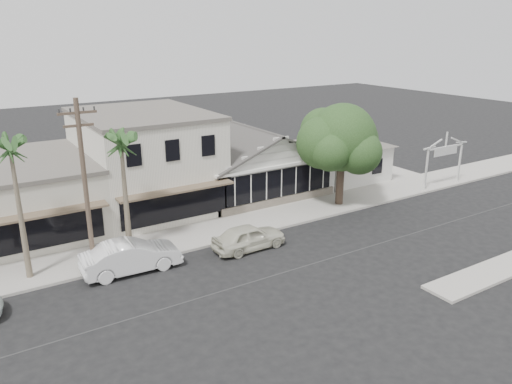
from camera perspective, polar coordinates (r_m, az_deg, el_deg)
ground at (r=26.59m, az=4.44°, el=-8.80°), size 140.00×140.00×0.00m
sidewalk_north at (r=29.00m, az=-16.83°, el=-7.03°), size 90.00×3.50×0.15m
corner_shop at (r=38.04m, az=-0.58°, el=3.80°), size 10.40×8.60×5.10m
side_cottage at (r=42.35m, az=9.63°, el=3.46°), size 6.00×6.00×3.00m
arch_sign at (r=41.66m, az=20.84°, el=4.64°), size 4.12×0.12×3.95m
row_building_near at (r=35.44m, az=-12.58°, el=3.34°), size 8.00×10.00×6.50m
row_building_midnear at (r=33.97m, az=-26.80°, el=-0.87°), size 10.00×10.00×4.20m
utility_pole at (r=25.73m, az=-18.94°, el=0.81°), size 1.80×0.24×9.00m
car_0 at (r=28.53m, az=-0.82°, el=-5.16°), size 4.37×1.82×1.48m
car_1 at (r=26.77m, az=-14.08°, el=-7.14°), size 5.15×1.99×1.67m
shade_tree at (r=35.06m, az=9.53°, el=5.98°), size 6.57×5.94×7.29m
palm_east at (r=26.90m, az=-15.19°, el=5.43°), size 2.42×2.42×7.48m
palm_mid at (r=25.82m, az=-26.27°, el=4.32°), size 2.75×2.75×7.74m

